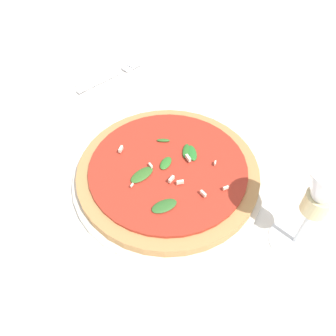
% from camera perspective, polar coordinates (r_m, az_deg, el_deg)
% --- Properties ---
extents(ground_plane, '(6.00, 6.00, 0.00)m').
position_cam_1_polar(ground_plane, '(0.64, -1.60, 0.90)').
color(ground_plane, silver).
extents(pizza_arugula_main, '(0.35, 0.35, 0.05)m').
position_cam_1_polar(pizza_arugula_main, '(0.60, -0.00, -0.83)').
color(pizza_arugula_main, silver).
rests_on(pizza_arugula_main, ground_plane).
extents(wine_glass, '(0.08, 0.08, 0.18)m').
position_cam_1_polar(wine_glass, '(0.48, 25.19, -4.41)').
color(wine_glass, white).
rests_on(wine_glass, ground_plane).
extents(napkin, '(0.14, 0.10, 0.01)m').
position_cam_1_polar(napkin, '(0.86, -10.40, 14.96)').
color(napkin, silver).
rests_on(napkin, ground_plane).
extents(fork, '(0.19, 0.06, 0.00)m').
position_cam_1_polar(fork, '(0.86, -10.05, 15.43)').
color(fork, silver).
rests_on(fork, ground_plane).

